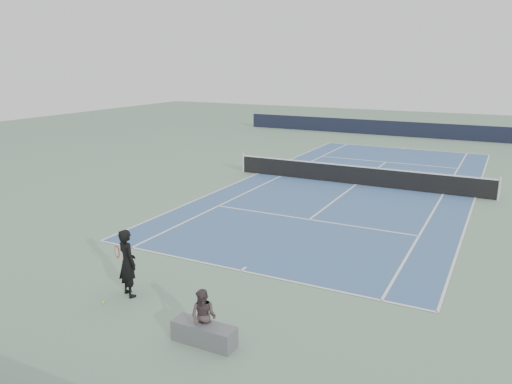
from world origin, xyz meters
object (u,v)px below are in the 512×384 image
at_px(spectator_bench, 204,325).
at_px(tennis_player, 127,263).
at_px(tennis_net, 357,175).
at_px(tennis_ball, 103,302).

bearing_deg(spectator_bench, tennis_player, 160.59).
bearing_deg(tennis_player, tennis_net, 82.69).
bearing_deg(tennis_player, tennis_ball, -110.83).
distance_m(tennis_net, tennis_ball, 15.42).
bearing_deg(tennis_ball, spectator_bench, -6.39).
distance_m(tennis_player, tennis_ball, 1.15).
relative_size(tennis_player, spectator_bench, 1.22).
bearing_deg(spectator_bench, tennis_net, 94.21).
bearing_deg(tennis_net, tennis_ball, -97.96).
height_order(tennis_ball, spectator_bench, spectator_bench).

